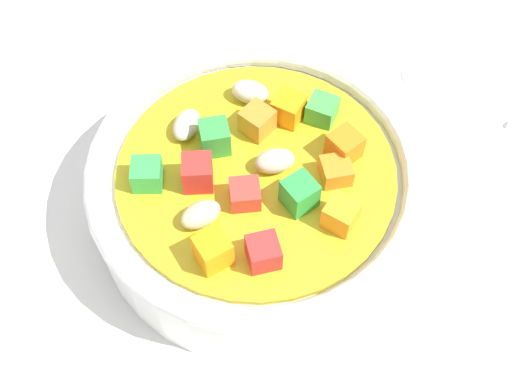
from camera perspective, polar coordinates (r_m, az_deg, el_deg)
ground_plane at (r=43.98cm, az=0.00°, el=-2.61°), size 140.00×140.00×2.00cm
soup_bowl_main at (r=40.45cm, az=0.00°, el=0.29°), size 19.80×19.80×6.90cm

